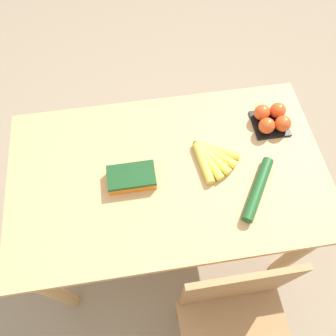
{
  "coord_description": "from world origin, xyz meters",
  "views": [
    {
      "loc": [
        0.09,
        0.58,
        1.89
      ],
      "look_at": [
        0.0,
        0.0,
        0.8
      ],
      "focal_mm": 35.0,
      "sensor_mm": 36.0,
      "label": 1
    }
  ],
  "objects_px": {
    "chair": "(235,329)",
    "carrot_bag": "(131,177)",
    "cucumber_near": "(258,189)",
    "tomato_pack": "(272,119)",
    "banana_bunch": "(211,157)"
  },
  "relations": [
    {
      "from": "chair",
      "to": "carrot_bag",
      "type": "height_order",
      "value": "chair"
    },
    {
      "from": "cucumber_near",
      "to": "carrot_bag",
      "type": "bearing_deg",
      "value": -14.28
    },
    {
      "from": "chair",
      "to": "tomato_pack",
      "type": "height_order",
      "value": "chair"
    },
    {
      "from": "carrot_bag",
      "to": "tomato_pack",
      "type": "bearing_deg",
      "value": -163.73
    },
    {
      "from": "cucumber_near",
      "to": "tomato_pack",
      "type": "bearing_deg",
      "value": -115.48
    },
    {
      "from": "tomato_pack",
      "to": "cucumber_near",
      "type": "height_order",
      "value": "tomato_pack"
    },
    {
      "from": "banana_bunch",
      "to": "tomato_pack",
      "type": "distance_m",
      "value": 0.31
    },
    {
      "from": "banana_bunch",
      "to": "carrot_bag",
      "type": "xyz_separation_m",
      "value": [
        0.32,
        0.05,
        0.01
      ]
    },
    {
      "from": "chair",
      "to": "carrot_bag",
      "type": "xyz_separation_m",
      "value": [
        0.32,
        -0.56,
        0.32
      ]
    },
    {
      "from": "chair",
      "to": "carrot_bag",
      "type": "distance_m",
      "value": 0.71
    },
    {
      "from": "tomato_pack",
      "to": "cucumber_near",
      "type": "xyz_separation_m",
      "value": [
        0.14,
        0.29,
        -0.02
      ]
    },
    {
      "from": "tomato_pack",
      "to": "chair",
      "type": "bearing_deg",
      "value": 68.98
    },
    {
      "from": "carrot_bag",
      "to": "chair",
      "type": "bearing_deg",
      "value": 119.59
    },
    {
      "from": "carrot_bag",
      "to": "cucumber_near",
      "type": "bearing_deg",
      "value": 165.72
    },
    {
      "from": "banana_bunch",
      "to": "cucumber_near",
      "type": "relative_size",
      "value": 0.78
    }
  ]
}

